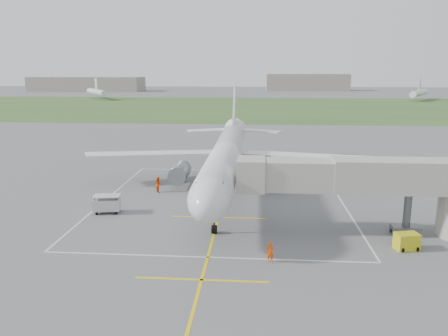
# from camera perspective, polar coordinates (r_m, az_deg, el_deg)

# --- Properties ---
(ground) EXTENTS (700.00, 700.00, 0.00)m
(ground) POSITION_cam_1_polar(r_m,az_deg,el_deg) (55.70, 0.19, -3.11)
(ground) COLOR #5D5D5F
(ground) RESTS_ON ground
(grass_strip) EXTENTS (700.00, 120.00, 0.02)m
(grass_strip) POSITION_cam_1_polar(r_m,az_deg,el_deg) (184.11, 3.20, 7.99)
(grass_strip) COLOR #345826
(grass_strip) RESTS_ON ground
(apron_markings) EXTENTS (28.20, 60.00, 0.01)m
(apron_markings) POSITION_cam_1_polar(r_m,az_deg,el_deg) (50.15, -0.30, -4.91)
(apron_markings) COLOR yellow
(apron_markings) RESTS_ON ground
(airliner) EXTENTS (38.93, 46.75, 13.52)m
(airliner) POSITION_cam_1_polar(r_m,az_deg,el_deg) (55.40, 0.25, 1.48)
(airliner) COLOR silver
(airliner) RESTS_ON ground
(jet_bridge) EXTENTS (23.40, 5.00, 7.20)m
(jet_bridge) POSITION_cam_1_polar(r_m,az_deg,el_deg) (42.94, 20.21, -2.17)
(jet_bridge) COLOR #9C968D
(jet_bridge) RESTS_ON ground
(gpu_unit) EXTENTS (2.17, 1.73, 1.46)m
(gpu_unit) POSITION_cam_1_polar(r_m,az_deg,el_deg) (41.30, 22.77, -8.85)
(gpu_unit) COLOR gold
(gpu_unit) RESTS_ON ground
(baggage_cart) EXTENTS (3.02, 2.07, 1.95)m
(baggage_cart) POSITION_cam_1_polar(r_m,az_deg,el_deg) (49.07, -15.03, -4.55)
(baggage_cart) COLOR #B8B8B8
(baggage_cart) RESTS_ON ground
(ramp_worker_nose) EXTENTS (0.68, 0.50, 1.71)m
(ramp_worker_nose) POSITION_cam_1_polar(r_m,az_deg,el_deg) (35.91, 6.06, -10.90)
(ramp_worker_nose) COLOR #FF4E08
(ramp_worker_nose) RESTS_ON ground
(ramp_worker_wing) EXTENTS (1.14, 1.19, 1.93)m
(ramp_worker_wing) POSITION_cam_1_polar(r_m,az_deg,el_deg) (56.00, -8.57, -2.14)
(ramp_worker_wing) COLOR #E34407
(ramp_worker_wing) RESTS_ON ground
(distant_hangars) EXTENTS (345.00, 49.00, 12.00)m
(distant_hangars) POSITION_cam_1_polar(r_m,az_deg,el_deg) (319.42, 0.82, 10.94)
(distant_hangars) COLOR gray
(distant_hangars) RESTS_ON ground
(distant_aircraft) EXTENTS (185.91, 33.25, 8.85)m
(distant_aircraft) POSITION_cam_1_polar(r_m,az_deg,el_deg) (229.49, 4.05, 9.81)
(distant_aircraft) COLOR silver
(distant_aircraft) RESTS_ON ground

